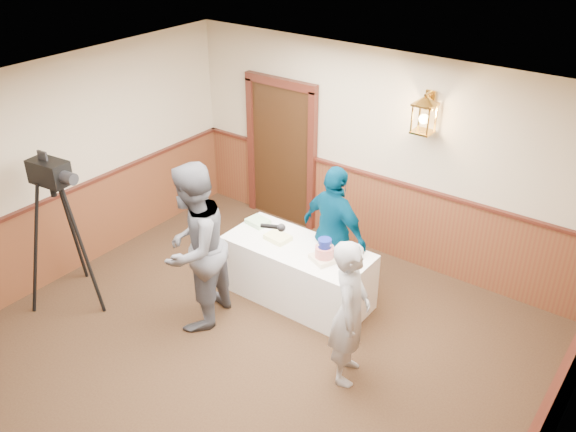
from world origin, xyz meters
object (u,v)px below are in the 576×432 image
at_px(sheet_cake_yellow, 278,237).
at_px(baker, 350,312).
at_px(tiered_cake, 324,252).
at_px(sheet_cake_green, 258,222).
at_px(display_table, 298,272).
at_px(interviewer, 194,248).
at_px(assistant_p, 334,233).
at_px(tv_camera_rig, 64,241).

relative_size(sheet_cake_yellow, baker, 0.18).
height_order(tiered_cake, sheet_cake_green, tiered_cake).
distance_m(display_table, sheet_cake_green, 0.84).
bearing_deg(interviewer, tiered_cake, 117.12).
relative_size(sheet_cake_yellow, assistant_p, 0.17).
height_order(sheet_cake_yellow, assistant_p, assistant_p).
bearing_deg(tv_camera_rig, assistant_p, 33.00).
bearing_deg(sheet_cake_yellow, baker, -27.46).
xyz_separation_m(sheet_cake_yellow, baker, (1.48, -0.77, 0.03)).
height_order(interviewer, tv_camera_rig, interviewer).
bearing_deg(baker, tiered_cake, 25.64).
xyz_separation_m(interviewer, assistant_p, (0.95, 1.41, -0.14)).
relative_size(sheet_cake_green, interviewer, 0.13).
height_order(sheet_cake_green, interviewer, interviewer).
relative_size(baker, assistant_p, 0.95).
bearing_deg(tv_camera_rig, sheet_cake_yellow, 34.15).
bearing_deg(display_table, sheet_cake_green, 169.36).
bearing_deg(assistant_p, display_table, 66.90).
relative_size(interviewer, assistant_p, 1.17).
distance_m(sheet_cake_yellow, interviewer, 1.12).
height_order(sheet_cake_green, tv_camera_rig, tv_camera_rig).
distance_m(interviewer, assistant_p, 1.71).
distance_m(sheet_cake_yellow, baker, 1.67).
relative_size(sheet_cake_green, assistant_p, 0.16).
relative_size(display_table, tv_camera_rig, 0.96).
bearing_deg(assistant_p, interviewer, 69.23).
height_order(tiered_cake, assistant_p, assistant_p).
xyz_separation_m(sheet_cake_green, tv_camera_rig, (-1.49, -1.80, 0.06)).
bearing_deg(interviewer, assistant_p, 131.75).
bearing_deg(tiered_cake, display_table, 170.29).
distance_m(sheet_cake_yellow, tv_camera_rig, 2.54).
relative_size(tiered_cake, baker, 0.22).
distance_m(display_table, baker, 1.50).
distance_m(tiered_cake, sheet_cake_green, 1.16).
bearing_deg(interviewer, tv_camera_rig, -81.96).
distance_m(display_table, assistant_p, 0.66).
bearing_deg(sheet_cake_yellow, interviewer, -111.28).
height_order(sheet_cake_yellow, tv_camera_rig, tv_camera_rig).
bearing_deg(sheet_cake_yellow, sheet_cake_green, 160.31).
xyz_separation_m(baker, tv_camera_rig, (-3.41, -0.87, 0.03)).
relative_size(display_table, tiered_cake, 5.03).
distance_m(sheet_cake_green, assistant_p, 1.02).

